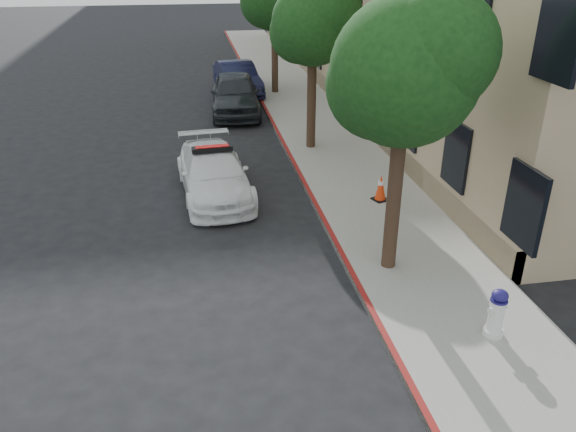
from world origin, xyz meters
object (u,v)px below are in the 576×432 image
(parked_car_far, at_px, (237,78))
(traffic_cone, at_px, (381,188))
(fire_hydrant, at_px, (497,313))
(police_car, at_px, (214,173))
(parked_car_mid, at_px, (235,94))

(parked_car_far, height_order, traffic_cone, parked_car_far)
(parked_car_far, distance_m, fire_hydrant, 19.26)
(traffic_cone, bearing_deg, police_car, 161.27)
(parked_car_far, xyz_separation_m, traffic_cone, (2.61, -13.15, -0.22))
(parked_car_mid, height_order, parked_car_far, parked_car_mid)
(police_car, bearing_deg, traffic_cone, -23.58)
(parked_car_mid, bearing_deg, parked_car_far, 86.72)
(parked_car_mid, bearing_deg, fire_hydrant, -75.28)
(fire_hydrant, bearing_deg, police_car, 104.04)
(fire_hydrant, distance_m, traffic_cone, 5.91)
(police_car, distance_m, parked_car_far, 11.81)
(parked_car_mid, xyz_separation_m, traffic_cone, (3.01, -9.82, -0.31))
(police_car, height_order, parked_car_far, parked_car_far)
(police_car, distance_m, fire_hydrant, 8.63)
(police_car, bearing_deg, parked_car_mid, 76.00)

